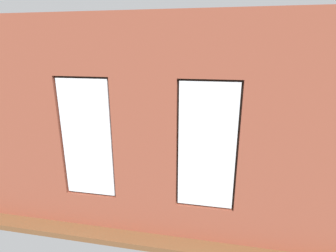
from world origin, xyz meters
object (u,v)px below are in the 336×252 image
Objects in this scene: potted_plant_by_left_couch at (258,134)px; potted_plant_foreground_right at (108,112)px; candle_jar at (165,139)px; potted_plant_mid_room_small at (211,143)px; couch_by_window at (126,189)px; remote_black at (168,142)px; coffee_table at (165,142)px; tv_flatscreen at (71,124)px; papasan_chair at (157,126)px; potted_plant_corner_far_left at (327,189)px; cup_ceramic at (160,137)px; potted_plant_between_couches at (197,184)px; potted_plant_near_tv at (71,140)px; remote_silver at (180,139)px; potted_plant_corner_near_left at (274,119)px; table_plant_small at (149,136)px; media_console at (73,144)px; potted_plant_beside_window_right at (29,166)px; couch_left at (283,158)px.

potted_plant_foreground_right is at bearing -6.61° from potted_plant_by_left_couch.
potted_plant_by_left_couch reaches higher than candle_jar.
potted_plant_by_left_couch is at bearing -147.95° from potted_plant_mid_room_small.
couch_by_window is 10.76× the size of remote_black.
coffee_table is at bearing 10.28° from potted_plant_mid_room_small.
papasan_chair is at bearing -143.88° from tv_flatscreen.
cup_ceramic is at bearing -39.28° from potted_plant_corner_far_left.
potted_plant_between_couches is 0.80× the size of potted_plant_near_tv.
potted_plant_corner_near_left is at bearing -145.47° from remote_silver.
potted_plant_corner_far_left reaches higher than potted_plant_foreground_right.
potted_plant_foreground_right is 5.59m from potted_plant_corner_near_left.
cup_ceramic is 0.11× the size of potted_plant_between_couches.
coffee_table is 2.50m from potted_plant_near_tv.
table_plant_small reaches higher than potted_plant_mid_room_small.
papasan_chair is 0.82× the size of potted_plant_corner_near_left.
potted_plant_by_left_couch is at bearing -165.99° from media_console.
potted_plant_by_left_couch is at bearing -142.77° from potted_plant_beside_window_right.
coffee_table is 1.28m from potted_plant_mid_room_small.
potted_plant_beside_window_right reaches higher than remote_black.
tv_flatscreen is 4.42m from potted_plant_between_couches.
table_plant_small is at bearing -56.93° from potted_plant_between_couches.
table_plant_small is (0.16, -2.39, 0.26)m from couch_by_window.
couch_by_window is 2.88× the size of potted_plant_by_left_couch.
papasan_chair is at bearing -46.56° from potted_plant_corner_far_left.
tv_flatscreen is 0.81× the size of potted_plant_corner_far_left.
potted_plant_beside_window_right is (2.65, 2.77, 0.24)m from remote_silver.
potted_plant_mid_room_small is 1.61m from potted_plant_by_left_couch.
potted_plant_mid_room_small is at bearing -175.24° from cup_ceramic.
tv_flatscreen reaches higher than potted_plant_mid_room_small.
papasan_chair is 1.32× the size of potted_plant_between_couches.
potted_plant_beside_window_right is at bearing 49.35° from coffee_table.
potted_plant_corner_far_left reaches higher than potted_plant_by_left_couch.
potted_plant_corner_far_left reaches higher than cup_ceramic.
papasan_chair is 3.20m from potted_plant_by_left_couch.
potted_plant_corner_near_left is (-0.15, -2.14, 0.44)m from couch_left.
potted_plant_foreground_right reaches higher than media_console.
media_console is (5.74, -0.16, -0.10)m from couch_left.
remote_black is (-0.29, 0.24, -0.04)m from cup_ceramic.
potted_plant_beside_window_right is at bearing 101.18° from tv_flatscreen.
potted_plant_corner_near_left reaches higher than couch_left.
media_console reaches higher than coffee_table.
potted_plant_mid_room_small is at bearing 158.62° from potted_plant_foreground_right.
couch_by_window is at bearing 117.14° from potted_plant_foreground_right.
potted_plant_foreground_right is at bearing -84.90° from potted_plant_near_tv.
table_plant_small is 2.30m from tv_flatscreen.
media_console is at bearing 8.03° from cup_ceramic.
remote_black reaches higher than coffee_table.
potted_plant_foreground_right reaches higher than remote_black.
papasan_chair is 2.00× the size of potted_plant_mid_room_small.
potted_plant_between_couches reaches higher than remote_silver.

